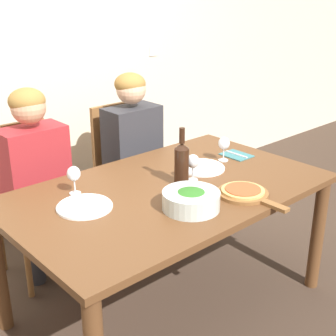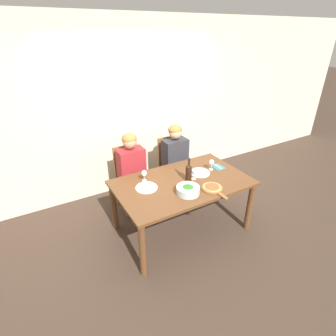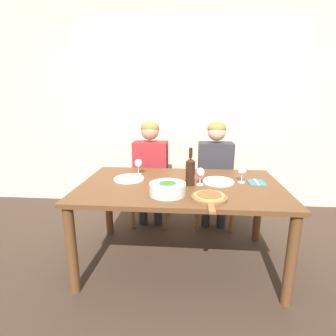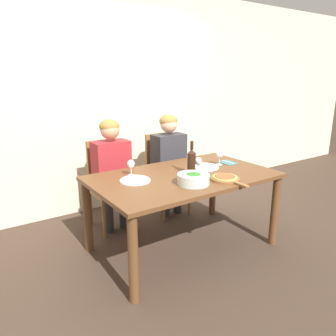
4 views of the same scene
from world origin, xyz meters
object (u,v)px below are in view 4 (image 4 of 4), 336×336
dinner_plate_left (135,180)px  person_woman (112,165)px  wine_glass_right (220,155)px  pizza_on_board (226,178)px  chair_left (109,182)px  person_man (170,156)px  chair_right (164,171)px  dinner_plate_right (205,167)px  wine_glass_centre (198,162)px  fork_on_napkin (228,163)px  broccoli_bowl (193,179)px  wine_bottle (191,161)px  wine_glass_left (131,165)px

dinner_plate_left → person_woman: bearing=82.3°
wine_glass_right → pizza_on_board: bearing=-126.3°
chair_left → dinner_plate_left: bearing=-96.6°
chair_left → person_man: (0.74, -0.12, 0.22)m
chair_right → dinner_plate_left: chair_right is taller
dinner_plate_right → wine_glass_right: (0.20, 0.01, 0.10)m
chair_right → wine_glass_centre: chair_right is taller
person_woman → wine_glass_right: size_ratio=8.03×
fork_on_napkin → dinner_plate_left: bearing=179.9°
broccoli_bowl → pizza_on_board: size_ratio=0.69×
pizza_on_board → fork_on_napkin: pizza_on_board is taller
chair_right → person_woman: bearing=-171.0°
chair_left → chair_right: same height
chair_right → wine_glass_right: 0.89m
dinner_plate_left → dinner_plate_right: (0.79, -0.02, 0.00)m
chair_right → wine_glass_centre: 0.98m
broccoli_bowl → fork_on_napkin: 0.82m
broccoli_bowl → person_woman: bearing=105.5°
wine_glass_right → fork_on_napkin: size_ratio=0.84×
chair_right → wine_glass_centre: (-0.20, -0.90, 0.35)m
dinner_plate_right → pizza_on_board: pizza_on_board is taller
person_man → wine_glass_right: bearing=-77.0°
chair_left → chair_right: (0.74, 0.00, 0.00)m
broccoli_bowl → wine_glass_centre: wine_glass_centre is taller
person_man → wine_glass_centre: person_man is taller
pizza_on_board → person_woman: bearing=118.4°
dinner_plate_left → wine_glass_right: (0.99, -0.01, 0.10)m
wine_bottle → broccoli_bowl: wine_bottle is taller
fork_on_napkin → chair_right: bearing=109.9°
chair_right → wine_bottle: wine_bottle is taller
dinner_plate_left → wine_glass_right: size_ratio=1.79×
chair_right → fork_on_napkin: chair_right is taller
person_man → wine_glass_right: person_man is taller
broccoli_bowl → dinner_plate_left: (-0.38, 0.35, -0.04)m
person_man → wine_glass_centre: 0.82m
chair_right → dinner_plate_left: 1.17m
wine_glass_left → wine_glass_right: (0.93, -0.18, 0.00)m
fork_on_napkin → wine_glass_centre: bearing=-168.2°
person_man → wine_glass_left: size_ratio=8.03×
person_man → fork_on_napkin: person_man is taller
wine_bottle → wine_glass_centre: 0.08m
person_man → broccoli_bowl: bearing=-114.0°
person_woman → fork_on_napkin: size_ratio=6.74×
broccoli_bowl → dinner_plate_right: 0.53m
broccoli_bowl → wine_glass_left: 0.62m
person_man → pizza_on_board: size_ratio=3.02×
dinner_plate_left → fork_on_napkin: size_ratio=1.51×
pizza_on_board → wine_glass_left: wine_glass_left is taller
chair_left → person_woman: 0.25m
wine_bottle → dinner_plate_left: (-0.55, 0.10, -0.12)m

